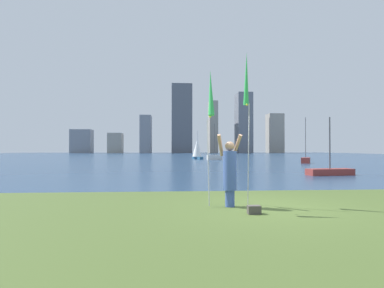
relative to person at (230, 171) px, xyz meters
name	(u,v)px	position (x,y,z in m)	size (l,w,h in m)	color
ground	(183,157)	(0.93, 50.81, -1.03)	(120.00, 138.00, 0.12)	#475B28
person	(230,171)	(0.00, 0.00, 0.00)	(0.73, 0.54, 1.98)	#3F59A5
kite_flag_left	(211,96)	(-0.57, -0.35, 2.00)	(0.16, 0.99, 3.66)	#B2B2B7
kite_flag_right	(246,82)	(0.57, 0.41, 2.53)	(0.16, 0.46, 4.35)	#B2B2B7
bag	(254,210)	(0.40, -1.01, -0.87)	(0.31, 0.21, 0.20)	#4C4742
sailboat_0	(214,157)	(4.67, 35.92, -0.58)	(2.17, 0.98, 5.07)	silver
sailboat_1	(197,149)	(2.57, 39.71, 0.50)	(1.78, 2.82, 4.29)	#2D6084
sailboat_2	(330,171)	(7.91, 9.82, -0.74)	(2.86, 1.21, 3.47)	maroon
sailboat_5	(306,160)	(13.12, 25.15, -0.62)	(1.53, 1.87, 5.00)	maroon
skyline_tower_0	(82,141)	(-32.52, 107.32, 3.18)	(7.18, 5.28, 8.30)	gray
skyline_tower_1	(116,143)	(-20.54, 106.21, 2.55)	(4.83, 5.98, 7.04)	gray
skyline_tower_2	(146,134)	(-10.02, 107.93, 5.74)	(3.90, 7.98, 13.43)	gray
skyline_tower_3	(182,119)	(2.86, 106.89, 11.32)	(7.25, 6.88, 24.59)	#565B66
skyline_tower_4	(213,127)	(14.69, 110.44, 8.61)	(3.01, 6.82, 19.16)	gray
skyline_tower_5	(244,123)	(25.61, 107.31, 9.96)	(5.32, 7.64, 21.87)	slate
skyline_tower_6	(275,133)	(38.15, 109.73, 6.36)	(5.53, 5.54, 14.66)	gray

